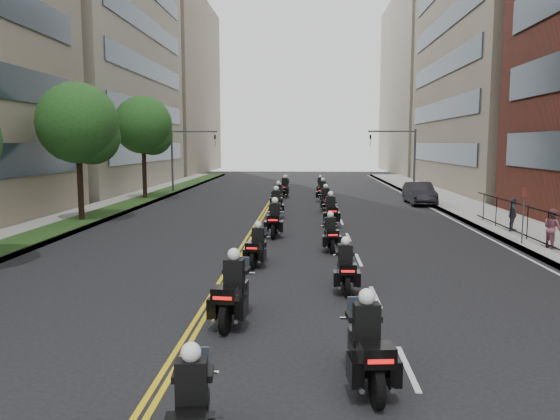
# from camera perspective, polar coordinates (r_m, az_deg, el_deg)

# --- Properties ---
(sidewalk_right) EXTENTS (4.00, 90.00, 0.15)m
(sidewalk_right) POSITION_cam_1_polar(r_m,az_deg,el_deg) (32.50, 22.12, -1.15)
(sidewalk_right) COLOR gray
(sidewalk_right) RESTS_ON ground
(sidewalk_left) EXTENTS (4.00, 90.00, 0.15)m
(sidewalk_left) POSITION_cam_1_polar(r_m,az_deg,el_deg) (33.36, -20.60, -0.88)
(sidewalk_left) COLOR gray
(sidewalk_left) RESTS_ON ground
(grass_strip) EXTENTS (2.00, 90.00, 0.04)m
(grass_strip) POSITION_cam_1_polar(r_m,az_deg,el_deg) (33.04, -19.33, -0.73)
(grass_strip) COLOR black
(grass_strip) RESTS_ON sidewalk_left
(building_right_tan) EXTENTS (15.11, 28.00, 30.00)m
(building_right_tan) POSITION_cam_1_polar(r_m,az_deg,el_deg) (58.06, 24.22, 16.93)
(building_right_tan) COLOR gray
(building_right_tan) RESTS_ON ground
(building_right_far) EXTENTS (15.00, 28.00, 26.00)m
(building_right_far) POSITION_cam_1_polar(r_m,az_deg,el_deg) (86.22, 16.72, 12.43)
(building_right_far) COLOR #A19181
(building_right_far) RESTS_ON ground
(building_left_mid) EXTENTS (16.11, 28.00, 34.00)m
(building_left_mid) POSITION_cam_1_polar(r_m,az_deg,el_deg) (59.51, -21.47, 18.76)
(building_left_mid) COLOR #A19181
(building_left_mid) RESTS_ON ground
(building_left_far) EXTENTS (16.00, 28.00, 26.00)m
(building_left_far) POSITION_cam_1_polar(r_m,az_deg,el_deg) (86.94, -13.09, 12.50)
(building_left_far) COLOR gray
(building_left_far) RESTS_ON ground
(street_trees) EXTENTS (4.40, 38.40, 7.98)m
(street_trees) POSITION_cam_1_polar(r_m,az_deg,el_deg) (26.90, -24.59, 7.96)
(street_trees) COLOR black
(street_trees) RESTS_ON ground
(traffic_signal_right) EXTENTS (4.09, 0.20, 5.60)m
(traffic_signal_right) POSITION_cam_1_polar(r_m,az_deg,el_deg) (48.08, 12.78, 6.00)
(traffic_signal_right) COLOR #3F3F44
(traffic_signal_right) RESTS_ON ground
(traffic_signal_left) EXTENTS (4.09, 0.20, 5.60)m
(traffic_signal_left) POSITION_cam_1_polar(r_m,az_deg,el_deg) (48.55, -10.11, 6.07)
(traffic_signal_left) COLOR #3F3F44
(traffic_signal_left) RESTS_ON ground
(motorcycle_0) EXTENTS (0.65, 2.26, 1.67)m
(motorcycle_0) POSITION_cam_1_polar(r_m,az_deg,el_deg) (8.08, -9.26, -20.54)
(motorcycle_0) COLOR black
(motorcycle_0) RESTS_ON ground
(motorcycle_1) EXTENTS (0.67, 2.43, 1.79)m
(motorcycle_1) POSITION_cam_1_polar(r_m,az_deg,el_deg) (10.20, 9.14, -14.20)
(motorcycle_1) COLOR black
(motorcycle_1) RESTS_ON ground
(motorcycle_2) EXTENTS (0.70, 2.50, 1.85)m
(motorcycle_2) POSITION_cam_1_polar(r_m,az_deg,el_deg) (13.48, -4.95, -8.76)
(motorcycle_2) COLOR black
(motorcycle_2) RESTS_ON ground
(motorcycle_3) EXTENTS (0.50, 2.20, 1.63)m
(motorcycle_3) POSITION_cam_1_polar(r_m,az_deg,el_deg) (16.43, 6.86, -6.22)
(motorcycle_3) COLOR black
(motorcycle_3) RESTS_ON ground
(motorcycle_4) EXTENTS (0.65, 2.16, 1.60)m
(motorcycle_4) POSITION_cam_1_polar(r_m,az_deg,el_deg) (19.67, -2.38, -4.01)
(motorcycle_4) COLOR black
(motorcycle_4) RESTS_ON ground
(motorcycle_5) EXTENTS (0.55, 2.19, 1.62)m
(motorcycle_5) POSITION_cam_1_polar(r_m,az_deg,el_deg) (22.40, 5.30, -2.67)
(motorcycle_5) COLOR black
(motorcycle_5) RESTS_ON ground
(motorcycle_6) EXTENTS (0.58, 2.52, 1.86)m
(motorcycle_6) POSITION_cam_1_polar(r_m,az_deg,el_deg) (25.71, -0.57, -1.17)
(motorcycle_6) COLOR black
(motorcycle_6) RESTS_ON ground
(motorcycle_7) EXTENTS (0.59, 2.53, 1.86)m
(motorcycle_7) POSITION_cam_1_polar(r_m,az_deg,el_deg) (29.01, 5.33, -0.26)
(motorcycle_7) COLOR black
(motorcycle_7) RESTS_ON ground
(motorcycle_8) EXTENTS (0.66, 2.54, 1.88)m
(motorcycle_8) POSITION_cam_1_polar(r_m,az_deg,el_deg) (32.42, -0.40, 0.54)
(motorcycle_8) COLOR black
(motorcycle_8) RESTS_ON ground
(motorcycle_9) EXTENTS (0.71, 2.41, 1.78)m
(motorcycle_9) POSITION_cam_1_polar(r_m,az_deg,el_deg) (35.27, 4.81, 0.98)
(motorcycle_9) COLOR black
(motorcycle_9) RESTS_ON ground
(motorcycle_10) EXTENTS (0.74, 2.42, 1.79)m
(motorcycle_10) POSITION_cam_1_polar(r_m,az_deg,el_deg) (37.98, -0.22, 1.43)
(motorcycle_10) COLOR black
(motorcycle_10) RESTS_ON ground
(motorcycle_11) EXTENTS (0.73, 2.40, 1.78)m
(motorcycle_11) POSITION_cam_1_polar(r_m,az_deg,el_deg) (41.58, 4.46, 1.89)
(motorcycle_11) COLOR black
(motorcycle_11) RESTS_ON ground
(motorcycle_12) EXTENTS (0.75, 2.49, 1.84)m
(motorcycle_12) POSITION_cam_1_polar(r_m,az_deg,el_deg) (44.41, 0.48, 2.26)
(motorcycle_12) COLOR black
(motorcycle_12) RESTS_ON ground
(motorcycle_13) EXTENTS (0.53, 2.18, 1.61)m
(motorcycle_13) POSITION_cam_1_polar(r_m,az_deg,el_deg) (47.93, 4.24, 2.48)
(motorcycle_13) COLOR black
(motorcycle_13) RESTS_ON ground
(parked_sedan) EXTENTS (1.70, 4.82, 1.59)m
(parked_sedan) POSITION_cam_1_polar(r_m,az_deg,el_deg) (40.65, 14.36, 1.70)
(parked_sedan) COLOR black
(parked_sedan) RESTS_ON ground
(pedestrian_b) EXTENTS (0.77, 0.90, 1.61)m
(pedestrian_b) POSITION_cam_1_polar(r_m,az_deg,el_deg) (24.73, 26.58, -1.72)
(pedestrian_b) COLOR #904E5D
(pedestrian_b) RESTS_ON sidewalk_right
(pedestrian_c) EXTENTS (0.46, 0.98, 1.63)m
(pedestrian_c) POSITION_cam_1_polar(r_m,az_deg,el_deg) (28.64, 23.16, -0.43)
(pedestrian_c) COLOR #44454C
(pedestrian_c) RESTS_ON sidewalk_right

